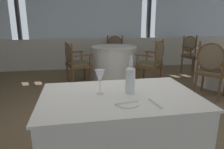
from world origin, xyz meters
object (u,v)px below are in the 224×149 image
(dining_chair_0_0, at_px, (212,66))
(dining_chair_1_0, at_px, (153,60))
(dining_chair_0_2, at_px, (192,51))
(side_plate, at_px, (127,104))
(wine_glass, at_px, (100,77))
(dining_chair_1_1, at_px, (115,50))
(water_bottle, at_px, (130,78))
(dining_chair_1_2, at_px, (75,60))

(dining_chair_0_0, relative_size, dining_chair_1_0, 1.04)
(dining_chair_0_0, xyz_separation_m, dining_chair_0_2, (0.64, 1.69, -0.02))
(side_plate, xyz_separation_m, wine_glass, (-0.17, 0.24, 0.14))
(wine_glass, bearing_deg, dining_chair_1_0, 59.55)
(dining_chair_1_1, bearing_deg, dining_chair_0_2, 79.70)
(dining_chair_0_2, bearing_deg, water_bottle, -47.41)
(water_bottle, bearing_deg, side_plate, -110.49)
(wine_glass, xyz_separation_m, dining_chair_1_0, (1.40, 2.39, -0.36))
(wine_glass, relative_size, dining_chair_1_2, 0.23)
(side_plate, xyz_separation_m, dining_chair_0_2, (2.59, 3.44, -0.21))
(side_plate, bearing_deg, dining_chair_1_2, 97.31)
(water_bottle, bearing_deg, dining_chair_0_0, 39.18)
(dining_chair_0_0, xyz_separation_m, dining_chair_1_2, (-2.34, 1.22, -0.06))
(dining_chair_1_0, relative_size, dining_chair_1_2, 1.07)
(dining_chair_1_0, xyz_separation_m, dining_chair_1_2, (-1.62, 0.34, -0.03))
(wine_glass, height_order, dining_chair_1_1, wine_glass)
(dining_chair_1_0, xyz_separation_m, dining_chair_1_1, (-0.52, 1.57, -0.01))
(dining_chair_1_1, xyz_separation_m, dining_chair_1_2, (-1.10, -1.23, -0.01))
(dining_chair_0_0, xyz_separation_m, dining_chair_1_1, (-1.24, 2.45, -0.04))
(dining_chair_1_1, distance_m, dining_chair_1_2, 1.65)
(dining_chair_1_2, bearing_deg, dining_chair_1_0, -30.15)
(side_plate, distance_m, dining_chair_1_2, 3.01)
(dining_chair_1_1, bearing_deg, side_plate, 2.13)
(wine_glass, xyz_separation_m, dining_chair_1_2, (-0.21, 2.73, -0.39))
(water_bottle, distance_m, dining_chair_1_1, 4.04)
(water_bottle, height_order, dining_chair_1_0, water_bottle)
(dining_chair_1_2, bearing_deg, dining_chair_0_2, -9.29)
(wine_glass, height_order, dining_chair_1_0, wine_glass)
(dining_chair_1_0, distance_m, dining_chair_1_1, 1.65)
(dining_chair_1_1, relative_size, dining_chair_1_2, 1.02)
(side_plate, height_order, water_bottle, water_bottle)
(dining_chair_1_1, bearing_deg, dining_chair_1_0, 30.11)
(wine_glass, xyz_separation_m, dining_chair_0_2, (2.76, 3.20, -0.35))
(wine_glass, distance_m, dining_chair_1_1, 4.07)
(dining_chair_0_0, height_order, dining_chair_1_2, dining_chair_0_0)
(dining_chair_1_1, bearing_deg, wine_glass, -0.81)
(water_bottle, height_order, dining_chair_1_2, water_bottle)
(wine_glass, height_order, dining_chair_0_0, dining_chair_0_0)
(water_bottle, height_order, dining_chair_0_0, water_bottle)
(wine_glass, relative_size, dining_chair_1_1, 0.23)
(water_bottle, relative_size, wine_glass, 1.53)
(side_plate, xyz_separation_m, water_bottle, (0.09, 0.23, 0.12))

